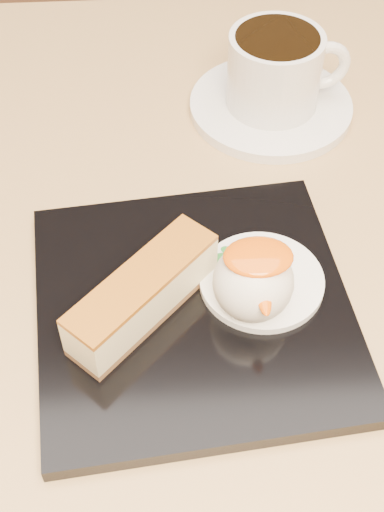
{
  "coord_description": "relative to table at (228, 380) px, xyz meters",
  "views": [
    {
      "loc": [
        -0.05,
        -0.34,
        1.14
      ],
      "look_at": [
        -0.03,
        -0.01,
        0.76
      ],
      "focal_mm": 50.0,
      "sensor_mm": 36.0,
      "label": 1
    }
  ],
  "objects": [
    {
      "name": "dessert_plate",
      "position": [
        -0.03,
        -0.03,
        0.16
      ],
      "size": [
        0.24,
        0.24,
        0.01
      ],
      "primitive_type": "cube",
      "rotation": [
        0.0,
        0.0,
        0.1
      ],
      "color": "black",
      "rests_on": "table"
    },
    {
      "name": "mango_sauce",
      "position": [
        0.01,
        -0.04,
        0.22
      ],
      "size": [
        0.05,
        0.04,
        0.01
      ],
      "primitive_type": "ellipsoid",
      "color": "#EE5C07",
      "rests_on": "ice_cream_scoop"
    },
    {
      "name": "saucer",
      "position": [
        0.05,
        0.19,
        0.16
      ],
      "size": [
        0.15,
        0.15,
        0.01
      ],
      "primitive_type": "cylinder",
      "color": "white",
      "rests_on": "table"
    },
    {
      "name": "ice_cream_scoop",
      "position": [
        0.01,
        -0.04,
        0.19
      ],
      "size": [
        0.06,
        0.06,
        0.06
      ],
      "primitive_type": "sphere",
      "color": "white",
      "rests_on": "cream_smear"
    },
    {
      "name": "mint_sprig",
      "position": [
        -0.01,
        0.0,
        0.17
      ],
      "size": [
        0.03,
        0.02,
        0.0
      ],
      "color": "#2C8731",
      "rests_on": "cream_smear"
    },
    {
      "name": "table",
      "position": [
        0.0,
        0.0,
        0.0
      ],
      "size": [
        0.8,
        0.8,
        0.72
      ],
      "color": "black",
      "rests_on": "ground"
    },
    {
      "name": "coffee_cup",
      "position": [
        0.05,
        0.19,
        0.2
      ],
      "size": [
        0.11,
        0.08,
        0.07
      ],
      "rotation": [
        0.0,
        0.0,
        0.1
      ],
      "color": "white",
      "rests_on": "saucer"
    },
    {
      "name": "cheesecake",
      "position": [
        -0.07,
        -0.04,
        0.19
      ],
      "size": [
        0.11,
        0.11,
        0.04
      ],
      "rotation": [
        0.0,
        0.0,
        0.81
      ],
      "color": "brown",
      "rests_on": "dessert_plate"
    },
    {
      "name": "cream_smear",
      "position": [
        0.02,
        -0.02,
        0.17
      ],
      "size": [
        0.09,
        0.09,
        0.01
      ],
      "primitive_type": "cylinder",
      "color": "white",
      "rests_on": "dessert_plate"
    }
  ]
}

